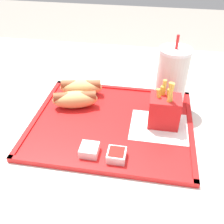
% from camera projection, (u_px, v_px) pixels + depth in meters
% --- Properties ---
extents(dining_table, '(1.35, 1.01, 0.76)m').
position_uv_depth(dining_table, '(121.00, 207.00, 0.91)').
color(dining_table, beige).
rests_on(dining_table, ground_plane).
extents(food_tray, '(0.41, 0.34, 0.01)m').
position_uv_depth(food_tray, '(112.00, 123.00, 0.68)').
color(food_tray, red).
rests_on(food_tray, dining_table).
extents(paper_napkin, '(0.14, 0.12, 0.00)m').
position_uv_depth(paper_napkin, '(159.00, 127.00, 0.65)').
color(paper_napkin, white).
rests_on(paper_napkin, food_tray).
extents(soda_cup, '(0.08, 0.08, 0.20)m').
position_uv_depth(soda_cup, '(172.00, 77.00, 0.69)').
color(soda_cup, silver).
rests_on(soda_cup, food_tray).
extents(hot_dog_far, '(0.13, 0.07, 0.05)m').
position_uv_depth(hot_dog_far, '(81.00, 87.00, 0.76)').
color(hot_dog_far, tan).
rests_on(hot_dog_far, food_tray).
extents(hot_dog_near, '(0.13, 0.08, 0.05)m').
position_uv_depth(hot_dog_near, '(75.00, 99.00, 0.71)').
color(hot_dog_near, tan).
rests_on(hot_dog_near, food_tray).
extents(fries_carton, '(0.07, 0.06, 0.13)m').
position_uv_depth(fries_carton, '(164.00, 111.00, 0.64)').
color(fries_carton, red).
rests_on(fries_carton, food_tray).
extents(sauce_cup_mayo, '(0.04, 0.04, 0.02)m').
position_uv_depth(sauce_cup_mayo, '(89.00, 150.00, 0.58)').
color(sauce_cup_mayo, silver).
rests_on(sauce_cup_mayo, food_tray).
extents(sauce_cup_ketchup, '(0.04, 0.04, 0.02)m').
position_uv_depth(sauce_cup_ketchup, '(117.00, 155.00, 0.56)').
color(sauce_cup_ketchup, silver).
rests_on(sauce_cup_ketchup, food_tray).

